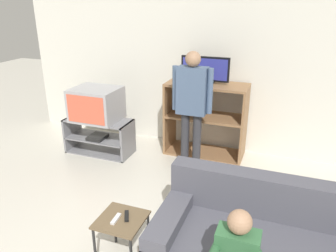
{
  "coord_description": "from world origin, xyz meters",
  "views": [
    {
      "loc": [
        0.99,
        -1.19,
        2.21
      ],
      "look_at": [
        -0.18,
        1.94,
        0.9
      ],
      "focal_mm": 35.0,
      "sensor_mm": 36.0,
      "label": 1
    }
  ],
  "objects_px": {
    "tv_stand": "(99,136)",
    "remote_control_black": "(127,216)",
    "television_flat": "(205,71)",
    "television_main": "(96,104)",
    "media_shelf": "(206,119)",
    "snack_table": "(121,225)",
    "person_standing_adult": "(192,101)",
    "remote_control_white": "(116,219)",
    "couch": "(263,248)"
  },
  "relations": [
    {
      "from": "television_main",
      "to": "remote_control_white",
      "type": "bearing_deg",
      "value": -54.55
    },
    {
      "from": "television_main",
      "to": "snack_table",
      "type": "xyz_separation_m",
      "value": [
        1.39,
        -1.87,
        -0.39
      ]
    },
    {
      "from": "tv_stand",
      "to": "remote_control_black",
      "type": "distance_m",
      "value": 2.31
    },
    {
      "from": "tv_stand",
      "to": "media_shelf",
      "type": "bearing_deg",
      "value": 18.98
    },
    {
      "from": "tv_stand",
      "to": "television_main",
      "type": "xyz_separation_m",
      "value": [
        -0.01,
        0.01,
        0.51
      ]
    },
    {
      "from": "remote_control_white",
      "to": "television_flat",
      "type": "bearing_deg",
      "value": 84.09
    },
    {
      "from": "remote_control_white",
      "to": "media_shelf",
      "type": "bearing_deg",
      "value": 83.18
    },
    {
      "from": "television_flat",
      "to": "couch",
      "type": "bearing_deg",
      "value": -62.66
    },
    {
      "from": "television_flat",
      "to": "media_shelf",
      "type": "bearing_deg",
      "value": 3.35
    },
    {
      "from": "remote_control_black",
      "to": "remote_control_white",
      "type": "height_order",
      "value": "same"
    },
    {
      "from": "remote_control_black",
      "to": "television_flat",
      "type": "bearing_deg",
      "value": 61.8
    },
    {
      "from": "media_shelf",
      "to": "snack_table",
      "type": "height_order",
      "value": "media_shelf"
    },
    {
      "from": "television_main",
      "to": "person_standing_adult",
      "type": "height_order",
      "value": "person_standing_adult"
    },
    {
      "from": "snack_table",
      "to": "couch",
      "type": "distance_m",
      "value": 1.22
    },
    {
      "from": "television_main",
      "to": "media_shelf",
      "type": "xyz_separation_m",
      "value": [
        1.52,
        0.5,
        -0.21
      ]
    },
    {
      "from": "television_main",
      "to": "couch",
      "type": "xyz_separation_m",
      "value": [
        2.57,
        -1.6,
        -0.5
      ]
    },
    {
      "from": "snack_table",
      "to": "person_standing_adult",
      "type": "relative_size",
      "value": 0.27
    },
    {
      "from": "remote_control_black",
      "to": "person_standing_adult",
      "type": "height_order",
      "value": "person_standing_adult"
    },
    {
      "from": "tv_stand",
      "to": "television_main",
      "type": "relative_size",
      "value": 1.5
    },
    {
      "from": "media_shelf",
      "to": "remote_control_black",
      "type": "distance_m",
      "value": 2.34
    },
    {
      "from": "television_flat",
      "to": "remote_control_white",
      "type": "height_order",
      "value": "television_flat"
    },
    {
      "from": "television_main",
      "to": "remote_control_white",
      "type": "distance_m",
      "value": 2.35
    },
    {
      "from": "television_flat",
      "to": "remote_control_black",
      "type": "xyz_separation_m",
      "value": [
        -0.06,
        -2.33,
        -0.81
      ]
    },
    {
      "from": "snack_table",
      "to": "media_shelf",
      "type": "bearing_deg",
      "value": 86.84
    },
    {
      "from": "tv_stand",
      "to": "remote_control_black",
      "type": "xyz_separation_m",
      "value": [
        1.41,
        -1.82,
        0.19
      ]
    },
    {
      "from": "snack_table",
      "to": "couch",
      "type": "relative_size",
      "value": 0.24
    },
    {
      "from": "tv_stand",
      "to": "television_flat",
      "type": "relative_size",
      "value": 1.46
    },
    {
      "from": "television_main",
      "to": "remote_control_black",
      "type": "xyz_separation_m",
      "value": [
        1.42,
        -1.83,
        -0.31
      ]
    },
    {
      "from": "tv_stand",
      "to": "couch",
      "type": "xyz_separation_m",
      "value": [
        2.55,
        -1.59,
        0.0
      ]
    },
    {
      "from": "tv_stand",
      "to": "remote_control_white",
      "type": "distance_m",
      "value": 2.32
    },
    {
      "from": "snack_table",
      "to": "person_standing_adult",
      "type": "height_order",
      "value": "person_standing_adult"
    },
    {
      "from": "couch",
      "to": "television_main",
      "type": "bearing_deg",
      "value": 148.05
    },
    {
      "from": "remote_control_black",
      "to": "person_standing_adult",
      "type": "xyz_separation_m",
      "value": [
        0.04,
        1.8,
        0.53
      ]
    },
    {
      "from": "remote_control_black",
      "to": "couch",
      "type": "relative_size",
      "value": 0.08
    },
    {
      "from": "television_flat",
      "to": "snack_table",
      "type": "height_order",
      "value": "television_flat"
    },
    {
      "from": "television_flat",
      "to": "remote_control_white",
      "type": "relative_size",
      "value": 4.75
    },
    {
      "from": "media_shelf",
      "to": "snack_table",
      "type": "distance_m",
      "value": 2.39
    },
    {
      "from": "tv_stand",
      "to": "television_main",
      "type": "distance_m",
      "value": 0.51
    },
    {
      "from": "remote_control_white",
      "to": "person_standing_adult",
      "type": "bearing_deg",
      "value": 83.89
    },
    {
      "from": "media_shelf",
      "to": "remote_control_black",
      "type": "bearing_deg",
      "value": -92.4
    },
    {
      "from": "media_shelf",
      "to": "remote_control_white",
      "type": "bearing_deg",
      "value": -93.96
    },
    {
      "from": "remote_control_white",
      "to": "couch",
      "type": "xyz_separation_m",
      "value": [
        1.21,
        0.3,
        -0.19
      ]
    },
    {
      "from": "media_shelf",
      "to": "remote_control_black",
      "type": "xyz_separation_m",
      "value": [
        -0.1,
        -2.34,
        -0.11
      ]
    },
    {
      "from": "media_shelf",
      "to": "person_standing_adult",
      "type": "relative_size",
      "value": 0.72
    },
    {
      "from": "remote_control_black",
      "to": "tv_stand",
      "type": "bearing_deg",
      "value": 100.97
    },
    {
      "from": "tv_stand",
      "to": "person_standing_adult",
      "type": "distance_m",
      "value": 1.61
    },
    {
      "from": "remote_control_black",
      "to": "remote_control_white",
      "type": "relative_size",
      "value": 1.0
    },
    {
      "from": "couch",
      "to": "person_standing_adult",
      "type": "bearing_deg",
      "value": 125.25
    },
    {
      "from": "couch",
      "to": "remote_control_white",
      "type": "bearing_deg",
      "value": -166.16
    },
    {
      "from": "television_main",
      "to": "person_standing_adult",
      "type": "bearing_deg",
      "value": -1.27
    }
  ]
}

